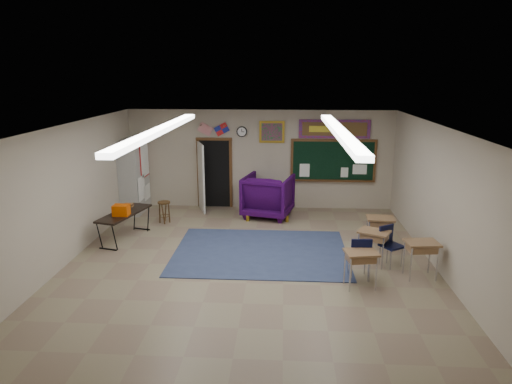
# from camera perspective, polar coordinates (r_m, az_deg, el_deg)

# --- Properties ---
(floor) EXTENTS (9.00, 9.00, 0.00)m
(floor) POSITION_cam_1_polar(r_m,az_deg,el_deg) (10.02, -0.83, -9.25)
(floor) COLOR gray
(floor) RESTS_ON ground
(back_wall) EXTENTS (8.00, 0.04, 3.00)m
(back_wall) POSITION_cam_1_polar(r_m,az_deg,el_deg) (13.88, 0.52, 4.07)
(back_wall) COLOR #B4A992
(back_wall) RESTS_ON floor
(front_wall) EXTENTS (8.00, 0.04, 3.00)m
(front_wall) POSITION_cam_1_polar(r_m,az_deg,el_deg) (5.34, -4.58, -14.16)
(front_wall) COLOR #B4A992
(front_wall) RESTS_ON floor
(left_wall) EXTENTS (0.04, 9.00, 3.00)m
(left_wall) POSITION_cam_1_polar(r_m,az_deg,el_deg) (10.58, -23.01, -0.54)
(left_wall) COLOR #B4A992
(left_wall) RESTS_ON floor
(right_wall) EXTENTS (0.04, 9.00, 3.00)m
(right_wall) POSITION_cam_1_polar(r_m,az_deg,el_deg) (10.04, 22.54, -1.27)
(right_wall) COLOR #B4A992
(right_wall) RESTS_ON floor
(ceiling) EXTENTS (8.00, 9.00, 0.04)m
(ceiling) POSITION_cam_1_polar(r_m,az_deg,el_deg) (9.22, -0.90, 8.04)
(ceiling) COLOR beige
(ceiling) RESTS_ON back_wall
(area_rug) EXTENTS (4.00, 3.00, 0.02)m
(area_rug) POSITION_cam_1_polar(r_m,az_deg,el_deg) (10.74, 0.56, -7.50)
(area_rug) COLOR #354265
(area_rug) RESTS_ON floor
(fluorescent_strips) EXTENTS (3.86, 6.00, 0.10)m
(fluorescent_strips) POSITION_cam_1_polar(r_m,az_deg,el_deg) (9.22, -0.90, 7.67)
(fluorescent_strips) COLOR white
(fluorescent_strips) RESTS_ON ceiling
(doorway) EXTENTS (1.10, 0.89, 2.16)m
(doorway) POSITION_cam_1_polar(r_m,az_deg,el_deg) (13.98, -5.67, 2.22)
(doorway) COLOR black
(doorway) RESTS_ON back_wall
(chalkboard) EXTENTS (2.55, 0.14, 1.30)m
(chalkboard) POSITION_cam_1_polar(r_m,az_deg,el_deg) (13.92, 9.62, 3.73)
(chalkboard) COLOR #573419
(chalkboard) RESTS_ON back_wall
(bulletin_board) EXTENTS (2.10, 0.05, 0.55)m
(bulletin_board) POSITION_cam_1_polar(r_m,az_deg,el_deg) (13.77, 9.79, 7.77)
(bulletin_board) COLOR red
(bulletin_board) RESTS_ON back_wall
(framed_art_print) EXTENTS (0.75, 0.05, 0.65)m
(framed_art_print) POSITION_cam_1_polar(r_m,az_deg,el_deg) (13.71, 2.00, 7.52)
(framed_art_print) COLOR olive
(framed_art_print) RESTS_ON back_wall
(wall_clock) EXTENTS (0.32, 0.05, 0.32)m
(wall_clock) POSITION_cam_1_polar(r_m,az_deg,el_deg) (13.76, -1.78, 7.55)
(wall_clock) COLOR black
(wall_clock) RESTS_ON back_wall
(wall_flags) EXTENTS (1.16, 0.06, 0.70)m
(wall_flags) POSITION_cam_1_polar(r_m,az_deg,el_deg) (13.82, -5.34, 8.06)
(wall_flags) COLOR red
(wall_flags) RESTS_ON back_wall
(storage_cabinet) EXTENTS (0.59, 1.25, 2.20)m
(storage_cabinet) POSITION_cam_1_polar(r_m,az_deg,el_deg) (14.02, -14.96, 1.99)
(storage_cabinet) COLOR #A2A29E
(storage_cabinet) RESTS_ON floor
(wingback_armchair) EXTENTS (1.59, 1.62, 1.22)m
(wingback_armchair) POSITION_cam_1_polar(r_m,az_deg,el_deg) (13.20, 1.52, -0.46)
(wingback_armchair) COLOR #270538
(wingback_armchair) RESTS_ON floor
(student_chair_reading) EXTENTS (0.54, 0.54, 0.79)m
(student_chair_reading) POSITION_cam_1_polar(r_m,az_deg,el_deg) (13.69, 0.10, -0.85)
(student_chair_reading) COLOR black
(student_chair_reading) RESTS_ON floor
(student_chair_desk_a) EXTENTS (0.47, 0.47, 0.91)m
(student_chair_desk_a) POSITION_cam_1_polar(r_m,az_deg,el_deg) (9.55, 12.73, -7.92)
(student_chair_desk_a) COLOR black
(student_chair_desk_a) RESTS_ON floor
(student_chair_desk_b) EXTENTS (0.60, 0.60, 0.87)m
(student_chair_desk_b) POSITION_cam_1_polar(r_m,az_deg,el_deg) (10.31, 16.57, -6.58)
(student_chair_desk_b) COLOR black
(student_chair_desk_b) RESTS_ON floor
(student_desk_front_left) EXTENTS (0.78, 0.72, 0.76)m
(student_desk_front_left) POSITION_cam_1_polar(r_m,az_deg,el_deg) (10.30, 14.45, -6.49)
(student_desk_front_left) COLOR brown
(student_desk_front_left) RESTS_ON floor
(student_desk_front_right) EXTENTS (0.67, 0.52, 0.76)m
(student_desk_front_right) POSITION_cam_1_polar(r_m,az_deg,el_deg) (11.24, 15.18, -4.72)
(student_desk_front_right) COLOR brown
(student_desk_front_right) RESTS_ON floor
(student_desk_back_left) EXTENTS (0.69, 0.56, 0.74)m
(student_desk_back_left) POSITION_cam_1_polar(r_m,az_deg,el_deg) (9.18, 12.92, -9.16)
(student_desk_back_left) COLOR brown
(student_desk_back_left) RESTS_ON floor
(student_desk_back_right) EXTENTS (0.69, 0.55, 0.77)m
(student_desk_back_right) POSITION_cam_1_polar(r_m,az_deg,el_deg) (9.93, 19.90, -7.72)
(student_desk_back_right) COLOR brown
(student_desk_back_right) RESTS_ON floor
(folding_table) EXTENTS (0.97, 1.78, 0.97)m
(folding_table) POSITION_cam_1_polar(r_m,az_deg,el_deg) (11.88, -16.06, -3.95)
(folding_table) COLOR black
(folding_table) RESTS_ON floor
(wooden_stool) EXTENTS (0.34, 0.34, 0.61)m
(wooden_stool) POSITION_cam_1_polar(r_m,az_deg,el_deg) (12.93, -11.38, -2.46)
(wooden_stool) COLOR #482F15
(wooden_stool) RESTS_ON floor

